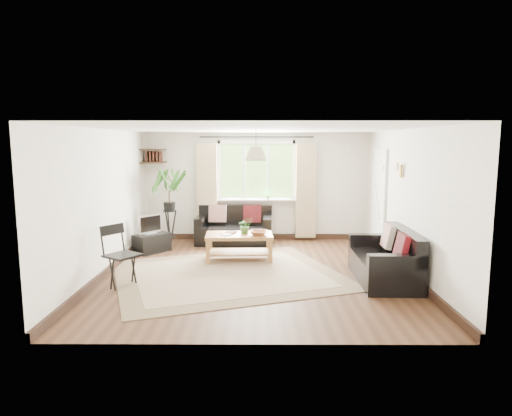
{
  "coord_description": "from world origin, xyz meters",
  "views": [
    {
      "loc": [
        0.04,
        -7.45,
        2.18
      ],
      "look_at": [
        0.0,
        0.4,
        1.05
      ],
      "focal_mm": 32.0,
      "sensor_mm": 36.0,
      "label": 1
    }
  ],
  "objects_px": {
    "sofa_right": "(384,257)",
    "tv_stand": "(152,243)",
    "sofa_back": "(234,226)",
    "palm_stand": "(170,207)",
    "coffee_table": "(239,247)",
    "folding_chair": "(123,257)"
  },
  "relations": [
    {
      "from": "sofa_back",
      "to": "palm_stand",
      "type": "distance_m",
      "value": 1.44
    },
    {
      "from": "sofa_right",
      "to": "palm_stand",
      "type": "bearing_deg",
      "value": -121.43
    },
    {
      "from": "sofa_back",
      "to": "folding_chair",
      "type": "bearing_deg",
      "value": -114.15
    },
    {
      "from": "sofa_back",
      "to": "tv_stand",
      "type": "relative_size",
      "value": 2.35
    },
    {
      "from": "coffee_table",
      "to": "tv_stand",
      "type": "bearing_deg",
      "value": 160.17
    },
    {
      "from": "coffee_table",
      "to": "tv_stand",
      "type": "relative_size",
      "value": 1.77
    },
    {
      "from": "tv_stand",
      "to": "palm_stand",
      "type": "bearing_deg",
      "value": 16.72
    },
    {
      "from": "sofa_right",
      "to": "coffee_table",
      "type": "bearing_deg",
      "value": -116.72
    },
    {
      "from": "sofa_back",
      "to": "tv_stand",
      "type": "bearing_deg",
      "value": -150.41
    },
    {
      "from": "coffee_table",
      "to": "tv_stand",
      "type": "height_order",
      "value": "coffee_table"
    },
    {
      "from": "coffee_table",
      "to": "palm_stand",
      "type": "xyz_separation_m",
      "value": [
        -1.52,
        1.24,
        0.57
      ]
    },
    {
      "from": "sofa_back",
      "to": "sofa_right",
      "type": "distance_m",
      "value": 3.69
    },
    {
      "from": "tv_stand",
      "to": "palm_stand",
      "type": "relative_size",
      "value": 0.42
    },
    {
      "from": "palm_stand",
      "to": "folding_chair",
      "type": "distance_m",
      "value": 2.83
    },
    {
      "from": "sofa_right",
      "to": "tv_stand",
      "type": "distance_m",
      "value": 4.54
    },
    {
      "from": "sofa_right",
      "to": "palm_stand",
      "type": "xyz_separation_m",
      "value": [
        -3.86,
        2.48,
        0.43
      ]
    },
    {
      "from": "sofa_right",
      "to": "folding_chair",
      "type": "distance_m",
      "value": 4.06
    },
    {
      "from": "palm_stand",
      "to": "folding_chair",
      "type": "bearing_deg",
      "value": -93.71
    },
    {
      "from": "sofa_right",
      "to": "palm_stand",
      "type": "height_order",
      "value": "palm_stand"
    },
    {
      "from": "sofa_back",
      "to": "folding_chair",
      "type": "xyz_separation_m",
      "value": [
        -1.53,
        -3.02,
        0.09
      ]
    },
    {
      "from": "sofa_back",
      "to": "sofa_right",
      "type": "bearing_deg",
      "value": -44.26
    },
    {
      "from": "sofa_right",
      "to": "tv_stand",
      "type": "xyz_separation_m",
      "value": [
        -4.12,
        1.89,
        -0.2
      ]
    }
  ]
}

